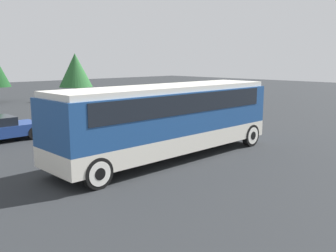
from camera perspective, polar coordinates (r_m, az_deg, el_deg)
The scene contains 5 objects.
ground_plane at distance 16.31m, azimuth -0.00°, elevation -4.90°, with size 120.00×120.00×0.00m, color #26282B.
tour_bus at distance 15.99m, azimuth 0.25°, elevation 1.75°, with size 10.85×2.68×3.15m.
parked_car_near at distance 22.98m, azimuth 0.41°, elevation 1.27°, with size 4.62×1.81×1.37m.
parked_car_mid at distance 25.57m, azimuth -7.85°, elevation 2.14°, with size 4.11×1.88×1.46m.
tree_center at distance 40.17m, azimuth -13.94°, elevation 8.25°, with size 3.42×3.42×4.86m.
Camera 1 is at (-11.00, -11.28, 4.22)m, focal length 40.00 mm.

